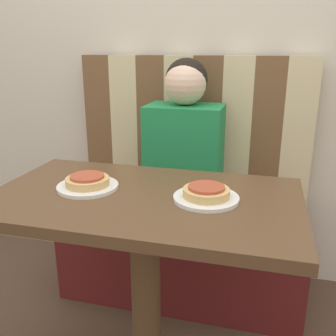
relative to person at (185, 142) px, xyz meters
name	(u,v)px	position (x,y,z in m)	size (l,w,h in m)	color
wall_back	(199,26)	(0.00, 0.29, 0.52)	(7.00, 0.05, 2.60)	beige
booth_seat	(183,251)	(0.00, 0.00, -0.56)	(1.15, 0.47, 0.44)	#5B1919
booth_backrest	(193,130)	(0.00, 0.20, 0.02)	(1.15, 0.07, 0.72)	brown
dining_table	(145,229)	(0.00, -0.60, -0.15)	(0.97, 0.57, 0.76)	brown
person	(185,142)	(0.00, 0.00, 0.00)	(0.34, 0.23, 0.72)	#1E8447
plate_left	(88,187)	(-0.20, -0.59, -0.02)	(0.20, 0.20, 0.01)	white
plate_right	(206,198)	(0.20, -0.59, -0.02)	(0.20, 0.20, 0.01)	white
pizza_left	(87,180)	(-0.20, -0.59, 0.00)	(0.14, 0.14, 0.03)	tan
pizza_right	(206,192)	(0.20, -0.59, 0.00)	(0.14, 0.14, 0.03)	tan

